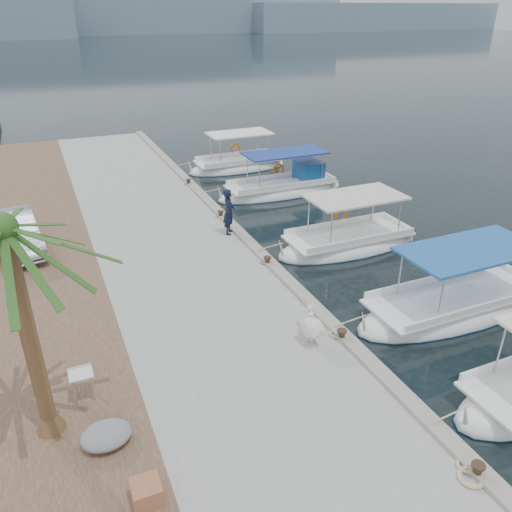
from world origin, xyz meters
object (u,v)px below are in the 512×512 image
Objects in this scene: fisherman at (229,212)px; fishing_caique_d at (283,190)px; fishing_caique_b at (455,308)px; date_palm at (3,230)px; pelican at (312,327)px; fishing_caique_e at (238,167)px; fishing_caique_c at (348,244)px; parked_car at (15,232)px.

fishing_caique_d is at bearing -13.60° from fisherman.
fishing_caique_b is 13.46m from date_palm.
fisherman is at bearing 48.75° from date_palm.
date_palm is at bearing -175.71° from pelican.
fishing_caique_e is at bearing 74.74° from pelican.
fisherman is at bearing 152.90° from fishing_caique_c.
fishing_caique_c is at bearing 95.46° from fishing_caique_b.
pelican is at bearing -105.26° from fishing_caique_e.
date_palm reaches higher than fishing_caique_d.
fishing_caique_c reaches higher than parked_car.
fisherman reaches higher than pelican.
fishing_caique_b is at bearing -44.93° from parked_car.
date_palm is at bearing -152.15° from fishing_caique_c.
fishing_caique_c is 5.11m from fisherman.
fishing_caique_e is at bearing 91.92° from fishing_caique_b.
fishing_caique_c is 0.89× the size of fishing_caique_d.
fishing_caique_d is 3.77× the size of fisherman.
fishing_caique_b is 5.72× the size of pelican.
fisherman is (0.59, 8.00, 0.44)m from pelican.
fishing_caique_e is 22.57m from date_palm.
fisherman is (-4.91, -4.88, 1.27)m from fishing_caique_d.
fisherman is (-4.92, 7.78, 1.33)m from fishing_caique_b.
date_palm is at bearing -95.15° from parked_car.
parked_car is at bearing -146.51° from fishing_caique_e.
fishing_caique_e is at bearing 57.52° from date_palm.
parked_car is (-8.07, 1.81, -0.24)m from fisherman.
fisherman is 0.33× the size of date_palm.
date_palm is 1.33× the size of parked_car.
pelican is (-4.98, -5.75, 0.90)m from fishing_caique_c.
fisherman is (-4.33, -10.01, 1.33)m from fishing_caique_e.
fishing_caique_d is 1.15× the size of fishing_caique_e.
parked_car reaches higher than pelican.
fishing_caique_e is 1.44× the size of parked_car.
fisherman is 11.97m from date_palm.
fishing_caique_e reaches higher than parked_car.
fishing_caique_e reaches higher than pelican.
fishing_caique_c and fishing_caique_d have the same top height.
fishing_caique_b is at bearing -116.14° from fisherman.
fishing_caique_c is 1.11× the size of date_palm.
fishing_caique_d is 13.37m from parked_car.
fishing_caique_d is 5.16m from fishing_caique_e.
fishing_caique_b is 3.90× the size of fisherman.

